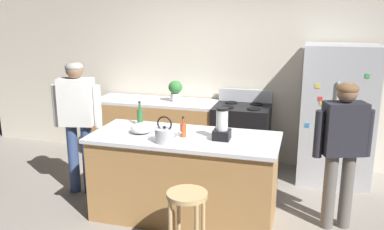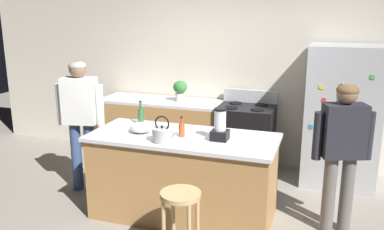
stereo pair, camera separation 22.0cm
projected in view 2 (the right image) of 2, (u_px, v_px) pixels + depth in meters
ground_plane at (183, 215)px, 4.52m from camera, size 14.00×14.00×0.00m
back_wall at (228, 70)px, 5.97m from camera, size 8.00×0.10×2.70m
kitchen_island at (183, 176)px, 4.40m from camera, size 1.98×0.86×0.92m
back_counter_run at (168, 131)px, 6.07m from camera, size 2.00×0.64×0.92m
refrigerator at (342, 116)px, 5.17m from camera, size 0.90×0.73×1.79m
stove_range at (245, 138)px, 5.68m from camera, size 0.76×0.65×1.10m
person_by_island_left at (81, 114)px, 4.93m from camera, size 0.60×0.29×1.63m
person_by_sink_right at (342, 145)px, 3.98m from camera, size 0.59×0.34×1.53m
bar_stool at (181, 208)px, 3.58m from camera, size 0.36×0.36×0.67m
potted_plant at (180, 90)px, 5.85m from camera, size 0.20×0.20×0.30m
blender_appliance at (220, 127)px, 4.11m from camera, size 0.17×0.17×0.33m
bottle_olive_oil at (141, 116)px, 4.69m from camera, size 0.07×0.07×0.28m
bottle_cooking_sauce at (182, 129)px, 4.23m from camera, size 0.06×0.06×0.22m
mixing_bowl at (141, 127)px, 4.39m from camera, size 0.24×0.24×0.11m
tea_kettle at (162, 134)px, 4.07m from camera, size 0.28×0.20×0.27m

